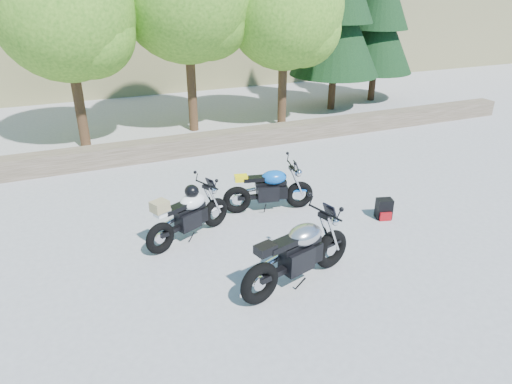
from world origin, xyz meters
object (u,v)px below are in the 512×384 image
silver_bike (299,254)px  backpack (384,209)px  white_bike (188,214)px  blue_bike (269,190)px

silver_bike → backpack: size_ratio=5.18×
white_bike → blue_bike: 1.90m
white_bike → blue_bike: (1.83, 0.50, -0.05)m
silver_bike → blue_bike: size_ratio=1.13×
silver_bike → blue_bike: silver_bike is taller
blue_bike → backpack: blue_bike is taller
white_bike → silver_bike: bearing=-83.5°
silver_bike → white_bike: silver_bike is taller
white_bike → backpack: 3.88m
white_bike → blue_bike: size_ratio=0.93×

